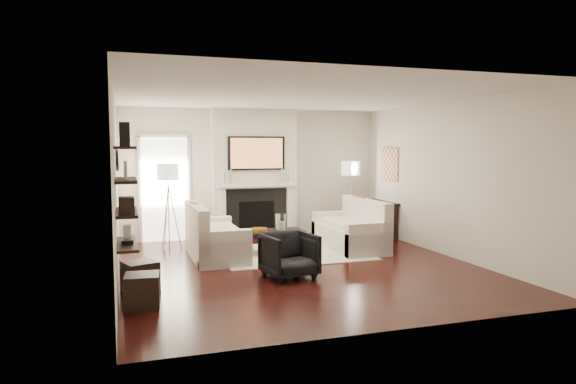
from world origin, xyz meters
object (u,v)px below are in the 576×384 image
object	(u,v)px
armchair	(289,253)
ottoman_near	(140,277)
lamp_right_shade	(351,168)
loveseat_left_base	(216,245)
lamp_left_shade	(168,172)
coffee_table	(273,231)
loveseat_right_base	(349,237)

from	to	relation	value
armchair	ottoman_near	size ratio (longest dim) A/B	1.80
lamp_right_shade	loveseat_left_base	bearing A→B (deg)	-155.99
lamp_left_shade	ottoman_near	bearing A→B (deg)	-102.50
coffee_table	ottoman_near	world-z (taller)	coffee_table
loveseat_left_base	loveseat_right_base	size ratio (longest dim) A/B	1.00
loveseat_left_base	armchair	bearing A→B (deg)	-64.86
loveseat_left_base	ottoman_near	bearing A→B (deg)	-126.78
coffee_table	lamp_right_shade	distance (m)	2.79
armchair	lamp_right_shade	xyz separation A→B (m)	(2.41, 3.10, 1.09)
loveseat_left_base	lamp_right_shade	world-z (taller)	lamp_right_shade
lamp_left_shade	ottoman_near	world-z (taller)	lamp_left_shade
lamp_left_shade	lamp_right_shade	bearing A→B (deg)	5.85
armchair	coffee_table	bearing A→B (deg)	72.66
loveseat_right_base	lamp_right_shade	bearing A→B (deg)	64.63
armchair	loveseat_left_base	bearing A→B (deg)	105.76
lamp_left_shade	lamp_right_shade	distance (m)	3.92
loveseat_left_base	coffee_table	world-z (taller)	same
loveseat_right_base	lamp_right_shade	size ratio (longest dim) A/B	4.50
armchair	lamp_right_shade	size ratio (longest dim) A/B	1.80
loveseat_right_base	armchair	distance (m)	2.44
loveseat_left_base	coffee_table	xyz separation A→B (m)	(1.02, 0.02, 0.19)
coffee_table	armchair	distance (m)	1.71
loveseat_right_base	ottoman_near	distance (m)	4.25
coffee_table	armchair	bearing A→B (deg)	-97.95
armchair	loveseat_right_base	bearing A→B (deg)	34.80
loveseat_right_base	lamp_left_shade	distance (m)	3.61
ottoman_near	loveseat_right_base	bearing A→B (deg)	24.96
lamp_left_shade	lamp_right_shade	size ratio (longest dim) A/B	1.00
loveseat_left_base	loveseat_right_base	world-z (taller)	same
loveseat_left_base	lamp_left_shade	bearing A→B (deg)	124.58
lamp_right_shade	coffee_table	bearing A→B (deg)	-147.09
coffee_table	ottoman_near	size ratio (longest dim) A/B	2.75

